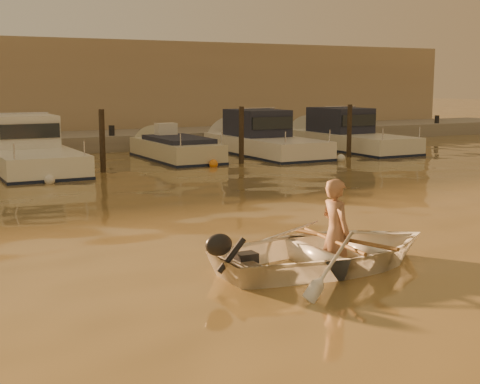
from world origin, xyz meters
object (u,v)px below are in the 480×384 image
dinghy (330,250)px  moored_boat_3 (176,153)px  moored_boat_5 (349,135)px  person (336,232)px  moored_boat_2 (27,149)px  waterfront_building (28,91)px  moored_boat_4 (265,139)px

dinghy → moored_boat_3: bearing=-13.3°
moored_boat_3 → moored_boat_5: size_ratio=0.74×
person → moored_boat_2: bearing=7.6°
person → moored_boat_5: moored_boat_5 is taller
moored_boat_2 → waterfront_building: waterfront_building is taller
waterfront_building → dinghy: bearing=-90.6°
moored_boat_5 → dinghy: bearing=-127.8°
moored_boat_4 → moored_boat_2: bearing=180.0°
person → moored_boat_3: size_ratio=0.30×
moored_boat_3 → waterfront_building: (-3.21, 11.00, 2.17)m
moored_boat_2 → moored_boat_5: same height
dinghy → moored_boat_5: bearing=-37.9°
moored_boat_4 → moored_boat_5: (4.14, 0.00, 0.00)m
moored_boat_3 → moored_boat_4: size_ratio=0.78×
moored_boat_2 → moored_boat_3: size_ratio=1.46×
moored_boat_2 → waterfront_building: size_ratio=0.18×
moored_boat_3 → dinghy: bearing=-103.3°
moored_boat_5 → moored_boat_3: bearing=180.0°
person → waterfront_building: bearing=-0.4°
person → moored_boat_5: bearing=-37.7°
moored_boat_5 → waterfront_building: bearing=135.4°
moored_boat_4 → moored_boat_5: bearing=0.0°
moored_boat_3 → moored_boat_4: 3.83m
person → moored_boat_4: bearing=-26.1°
dinghy → waterfront_building: waterfront_building is taller
person → moored_boat_3: 15.09m
dinghy → waterfront_building: 25.79m
moored_boat_2 → moored_boat_4: bearing=0.0°
moored_boat_4 → moored_boat_3: bearing=180.0°
dinghy → moored_boat_4: size_ratio=0.52×
waterfront_building → moored_boat_3: bearing=-73.7°
person → moored_boat_2: moored_boat_2 is taller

